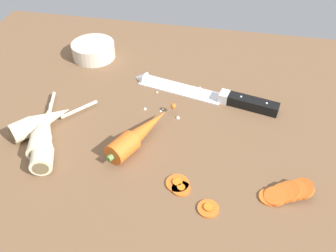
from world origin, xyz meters
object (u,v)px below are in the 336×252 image
chefs_knife (200,92)px  carrot_slice_stack (286,193)px  parsnip_front (43,131)px  parsnip_mid_left (44,143)px  carrot_slice_stray_far (177,183)px  whole_carrot (138,134)px  carrot_slice_stray_near (181,188)px  carrot_slice_stray_mid (208,208)px  parsnip_mid_right (41,122)px  prep_bowl (93,50)px

chefs_knife → carrot_slice_stack: size_ratio=3.83×
parsnip_front → parsnip_mid_left: 3.69cm
chefs_knife → parsnip_mid_left: size_ratio=1.79×
parsnip_mid_left → carrot_slice_stray_far: (26.15, -3.06, -1.62)cm
whole_carrot → parsnip_front: size_ratio=0.91×
whole_carrot → carrot_slice_stack: 28.81cm
whole_carrot → carrot_slice_stray_near: size_ratio=5.54×
carrot_slice_stray_mid → carrot_slice_stack: bearing=22.7°
parsnip_front → carrot_slice_stack: parsnip_front is taller
parsnip_mid_left → parsnip_mid_right: bearing=120.0°
parsnip_mid_left → carrot_slice_stack: (44.51, -2.08, -1.00)cm
carrot_slice_stray_far → carrot_slice_stack: bearing=3.0°
carrot_slice_stray_near → carrot_slice_stray_far: same height
parsnip_front → parsnip_mid_left: (1.77, -3.25, 0.00)cm
parsnip_mid_left → carrot_slice_stray_near: (26.96, -4.09, -1.62)cm
whole_carrot → carrot_slice_stack: whole_carrot is taller
carrot_slice_stack → carrot_slice_stray_far: bearing=-177.0°
carrot_slice_stray_mid → parsnip_front: bearing=162.7°
parsnip_mid_right → prep_bowl: bearing=89.1°
chefs_knife → parsnip_mid_right: 34.84cm
parsnip_front → carrot_slice_stray_mid: (33.80, -10.54, -1.62)cm
chefs_knife → parsnip_front: (-28.18, -20.60, 1.33)cm
parsnip_front → carrot_slice_stray_near: parsnip_front is taller
chefs_knife → carrot_slice_stray_far: (-0.27, -26.90, -0.29)cm
whole_carrot → carrot_slice_stray_near: 14.29cm
carrot_slice_stack → chefs_knife: bearing=124.9°
whole_carrot → parsnip_front: bearing=-172.1°
parsnip_front → parsnip_mid_right: 2.94cm
parsnip_mid_right → carrot_slice_stray_mid: 37.71cm
chefs_knife → carrot_slice_stray_near: chefs_knife is taller
parsnip_front → prep_bowl: 31.52cm
whole_carrot → carrot_slice_stray_near: (10.12, -9.93, -1.74)cm
whole_carrot → parsnip_mid_right: 20.16cm
carrot_slice_stack → carrot_slice_stray_far: (-18.37, -0.98, -0.62)cm
whole_carrot → parsnip_mid_left: whole_carrot is taller
carrot_slice_stray_mid → prep_bowl: prep_bowl is taller
chefs_knife → whole_carrot: bearing=-118.0°
parsnip_mid_left → parsnip_front: bearing=118.5°
parsnip_front → carrot_slice_stray_mid: parsnip_front is taller
carrot_slice_stray_near → chefs_knife: bearing=91.1°
prep_bowl → carrot_slice_stray_far: bearing=-52.5°
whole_carrot → carrot_slice_stray_far: size_ratio=4.46×
parsnip_front → carrot_slice_stray_near: size_ratio=6.12×
parsnip_mid_right → carrot_slice_stray_mid: (35.35, -13.03, -1.62)cm
whole_carrot → carrot_slice_stray_mid: bearing=-40.8°
chefs_knife → carrot_slice_stray_mid: 31.64cm
parsnip_front → carrot_slice_stray_far: bearing=-12.7°
parsnip_mid_right → carrot_slice_stack: (47.83, -7.82, -1.00)cm
parsnip_mid_right → carrot_slice_stray_near: (30.28, -9.83, -1.62)cm
prep_bowl → carrot_slice_stray_mid: bearing=-50.3°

